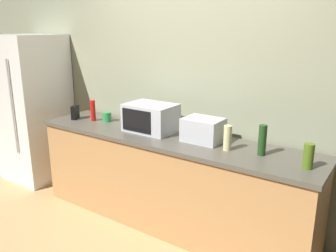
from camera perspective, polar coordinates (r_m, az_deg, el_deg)
The scene contains 12 objects.
ground_plane at distance 3.37m, azimuth -4.06°, elevation -18.19°, with size 8.00×8.00×0.00m, color tan.
back_wall at distance 3.50m, azimuth 3.84°, elevation 7.04°, with size 6.40×0.10×2.70m, color gray.
counter_run at distance 3.43m, azimuth -0.00°, elevation -8.85°, with size 2.84×0.64×0.90m.
refrigerator at distance 4.70m, azimuth -21.09°, elevation 2.71°, with size 0.72×0.73×1.80m.
microwave at distance 3.40m, azimuth -2.85°, elevation 1.37°, with size 0.48×0.35×0.27m.
toaster_oven at distance 3.11m, azimuth 5.75°, elevation -0.63°, with size 0.34×0.26×0.21m, color #B7BABF.
cordless_phone at distance 3.99m, azimuth -14.93°, elevation 2.16°, with size 0.05×0.11×0.15m, color black.
bottle_vinegar at distance 2.92m, azimuth 9.69°, elevation -1.93°, with size 0.07×0.07×0.21m, color beige.
bottle_wine at distance 2.86m, azimuth 15.15°, elevation -2.24°, with size 0.06×0.06×0.25m, color #1E3F19.
bottle_olive_oil at distance 2.70m, azimuth 21.96°, elevation -4.59°, with size 0.07×0.07×0.19m, color #4C6B19.
bottle_hot_sauce at distance 3.87m, azimuth -12.16°, elevation 2.49°, with size 0.06×0.06×0.23m, color red.
mug_green at distance 3.82m, azimuth -9.94°, elevation 1.48°, with size 0.10×0.10×0.10m, color #2D8C47.
Camera 1 is at (1.76, -2.16, 1.89)m, focal length 37.33 mm.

